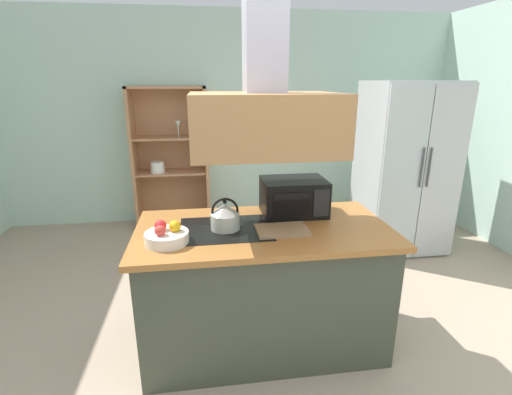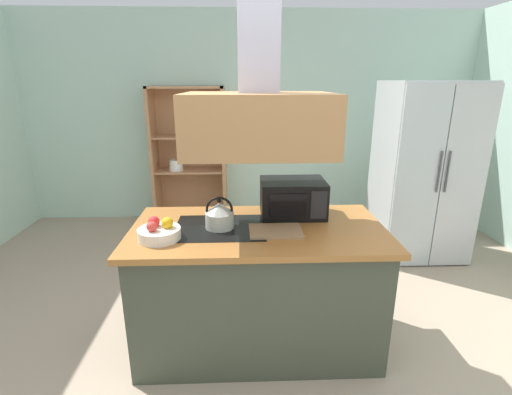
% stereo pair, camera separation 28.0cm
% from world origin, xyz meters
% --- Properties ---
extents(ground_plane, '(7.80, 7.80, 0.00)m').
position_xyz_m(ground_plane, '(0.00, 0.00, 0.00)').
color(ground_plane, tan).
extents(wall_back, '(6.00, 0.12, 2.70)m').
position_xyz_m(wall_back, '(0.00, 3.00, 1.35)').
color(wall_back, silver).
rests_on(wall_back, ground).
extents(kitchen_island, '(1.70, 0.90, 0.90)m').
position_xyz_m(kitchen_island, '(-0.01, 0.24, 0.45)').
color(kitchen_island, '#3E4536').
rests_on(kitchen_island, ground).
extents(range_hood, '(0.90, 0.70, 1.29)m').
position_xyz_m(range_hood, '(-0.01, 0.24, 1.72)').
color(range_hood, '#AF7B49').
extents(refrigerator, '(0.90, 0.77, 1.84)m').
position_xyz_m(refrigerator, '(1.81, 1.68, 0.92)').
color(refrigerator, '#B9BDC0').
rests_on(refrigerator, ground).
extents(dish_cabinet, '(0.95, 0.40, 1.78)m').
position_xyz_m(dish_cabinet, '(-0.80, 2.78, 0.79)').
color(dish_cabinet, tan).
rests_on(dish_cabinet, ground).
extents(kettle, '(0.19, 0.19, 0.22)m').
position_xyz_m(kettle, '(-0.26, 0.24, 0.99)').
color(kettle, beige).
rests_on(kettle, kitchen_island).
extents(cutting_board, '(0.34, 0.25, 0.02)m').
position_xyz_m(cutting_board, '(0.10, 0.15, 0.91)').
color(cutting_board, '#A3805C').
rests_on(cutting_board, kitchen_island).
extents(microwave, '(0.46, 0.35, 0.26)m').
position_xyz_m(microwave, '(0.26, 0.48, 1.03)').
color(microwave, black).
rests_on(microwave, kitchen_island).
extents(fruit_bowl, '(0.26, 0.26, 0.14)m').
position_xyz_m(fruit_bowl, '(-0.63, 0.08, 0.95)').
color(fruit_bowl, silver).
rests_on(fruit_bowl, kitchen_island).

